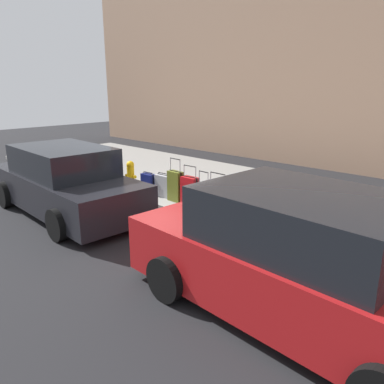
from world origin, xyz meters
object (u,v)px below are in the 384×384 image
Objects in this scene: fire_hydrant at (131,174)px; parked_car_charcoal_1 at (65,182)px; suitcase_silver_9 at (164,186)px; suitcase_olive_8 at (175,186)px; suitcase_teal_6 at (203,197)px; suitcase_red_7 at (190,191)px; suitcase_black_4 at (238,206)px; suitcase_navy_3 at (255,206)px; parked_car_red_0 at (300,260)px; bollard_post at (116,170)px; suitcase_olive_1 at (297,217)px; suitcase_silver_2 at (272,218)px; suitcase_red_0 at (317,224)px; suitcase_maroon_5 at (217,200)px; suitcase_navy_10 at (148,184)px.

fire_hydrant is 2.11m from parked_car_charcoal_1.
suitcase_olive_8 is at bearing 172.07° from suitcase_silver_9.
suitcase_red_7 reaches higher than suitcase_teal_6.
suitcase_black_4 is at bearing -147.49° from parked_car_charcoal_1.
suitcase_navy_3 is 0.18× the size of parked_car_red_0.
bollard_post reaches higher than fire_hydrant.
suitcase_navy_3 is at bearing 4.80° from suitcase_olive_1.
suitcase_olive_1 is 3.20m from suitcase_olive_8.
suitcase_silver_2 is 0.97× the size of suitcase_silver_9.
suitcase_olive_1 is 1.52× the size of suitcase_silver_9.
suitcase_olive_1 is at bearing -178.96° from suitcase_black_4.
suitcase_red_0 is 4.12m from suitcase_silver_9.
fire_hydrant is (5.40, 0.01, 0.04)m from suitcase_red_0.
suitcase_olive_1 is 1.04× the size of bollard_post.
suitcase_maroon_5 is at bearing -1.38° from suitcase_silver_2.
suitcase_silver_9 is 0.13× the size of parked_car_red_0.
suitcase_black_4 is at bearing -177.67° from suitcase_navy_10.
suitcase_maroon_5 is at bearing 179.32° from fire_hydrant.
suitcase_olive_1 is 5.15m from parked_car_charcoal_1.
suitcase_navy_10 is at bearing -104.84° from parked_car_charcoal_1.
bollard_post is 6.92m from parked_car_red_0.
suitcase_navy_10 is at bearing 175.34° from fire_hydrant.
bollard_post is (0.48, 0.15, 0.06)m from fire_hydrant.
suitcase_silver_2 is (0.44, 0.14, -0.08)m from suitcase_olive_1.
suitcase_navy_3 is 0.90× the size of suitcase_maroon_5.
suitcase_red_0 is 4.58m from suitcase_navy_10.
bollard_post is at bearing 2.75° from suitcase_black_4.
suitcase_teal_6 is at bearing 177.78° from suitcase_silver_9.
suitcase_maroon_5 is (1.40, -0.03, 0.04)m from suitcase_silver_2.
suitcase_olive_8 is at bearing -25.28° from parked_car_red_0.
suitcase_black_4 is 1.40× the size of suitcase_navy_10.
suitcase_silver_2 is 0.68× the size of suitcase_teal_6.
suitcase_black_4 is at bearing 179.44° from suitcase_silver_9.
suitcase_navy_3 is 1.42m from suitcase_teal_6.
suitcase_navy_3 is 0.96m from suitcase_maroon_5.
suitcase_silver_9 is at bearing 0.02° from suitcase_olive_1.
suitcase_silver_9 is (2.79, -0.07, -0.11)m from suitcase_navy_3.
suitcase_navy_3 is at bearing 179.12° from suitcase_red_7.
suitcase_teal_6 is 0.19× the size of parked_car_charcoal_1.
fire_hydrant is (4.08, -0.00, 0.00)m from suitcase_navy_3.
suitcase_silver_2 is 0.46m from suitcase_navy_3.
suitcase_maroon_5 reaches higher than suitcase_silver_2.
suitcase_black_4 is 1.39m from suitcase_red_7.
suitcase_teal_6 is 0.83× the size of suitcase_olive_8.
suitcase_navy_3 is 1.11× the size of fire_hydrant.
parked_car_charcoal_1 is (2.83, 2.04, 0.28)m from suitcase_maroon_5.
parked_car_charcoal_1 reaches higher than suitcase_navy_3.
suitcase_black_4 is 4.10m from bollard_post.
suitcase_silver_9 is 2.39m from parked_car_charcoal_1.
suitcase_maroon_5 is 1.24× the size of fire_hydrant.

